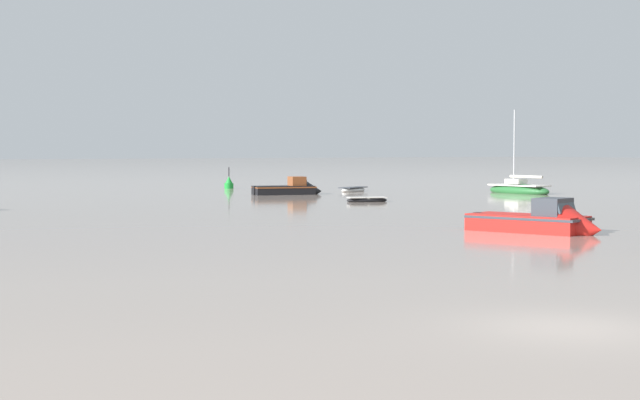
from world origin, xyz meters
The scene contains 7 objects.
ground_plane centered at (0.00, 0.00, 0.00)m, with size 800.00×800.00×0.00m, color gray.
motorboat_moored_0 centered at (28.42, 56.84, 0.35)m, with size 6.39×3.59×2.30m.
rowboat_moored_1 centered at (36.15, 58.88, 0.16)m, with size 3.89×2.73×0.59m.
motorboat_moored_2 centered at (17.48, 17.20, 0.37)m, with size 3.94×6.74×2.43m.
rowboat_moored_2 centered at (26.64, 43.74, 0.13)m, with size 3.27×2.05×0.49m.
sailboat_moored_0 centered at (46.15, 47.67, 0.34)m, with size 2.20×6.94×7.76m.
channel_buoy centered at (29.93, 71.51, 0.46)m, with size 0.90×0.90×2.30m.
Camera 1 is at (-15.90, -14.39, 3.81)m, focal length 54.70 mm.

